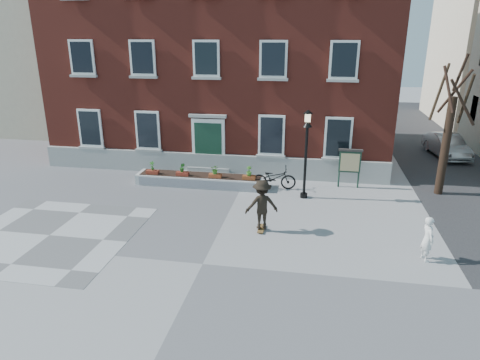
% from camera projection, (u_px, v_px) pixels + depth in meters
% --- Properties ---
extents(ground, '(100.00, 100.00, 0.00)m').
position_uv_depth(ground, '(203.00, 264.00, 13.59)').
color(ground, gray).
rests_on(ground, ground).
extents(checker_patch, '(6.00, 6.00, 0.01)m').
position_uv_depth(checker_patch, '(50.00, 235.00, 15.51)').
color(checker_patch, '#5D5D5F').
rests_on(checker_patch, ground).
extents(distant_building, '(10.00, 12.00, 13.00)m').
position_uv_depth(distant_building, '(41.00, 39.00, 33.05)').
color(distant_building, beige).
rests_on(distant_building, ground).
extents(bicycle, '(2.11, 0.90, 1.08)m').
position_uv_depth(bicycle, '(274.00, 178.00, 19.98)').
color(bicycle, black).
rests_on(bicycle, ground).
extents(parked_car, '(1.99, 4.21, 1.34)m').
position_uv_depth(parked_car, '(447.00, 145.00, 25.20)').
color(parked_car, '#A6A9AB').
rests_on(parked_car, ground).
extents(bystander, '(0.49, 0.62, 1.50)m').
position_uv_depth(bystander, '(427.00, 239.00, 13.60)').
color(bystander, white).
rests_on(bystander, ground).
extents(brick_building, '(18.40, 10.85, 12.60)m').
position_uv_depth(brick_building, '(228.00, 45.00, 24.87)').
color(brick_building, maroon).
rests_on(brick_building, ground).
extents(planter_assembly, '(6.20, 1.12, 1.15)m').
position_uv_depth(planter_assembly, '(201.00, 179.00, 20.50)').
color(planter_assembly, silver).
rests_on(planter_assembly, ground).
extents(bare_tree, '(1.83, 1.83, 6.16)m').
position_uv_depth(bare_tree, '(448.00, 134.00, 18.65)').
color(bare_tree, black).
rests_on(bare_tree, ground).
extents(lamp_post, '(0.40, 0.40, 3.93)m').
position_uv_depth(lamp_post, '(306.00, 142.00, 18.25)').
color(lamp_post, black).
rests_on(lamp_post, ground).
extents(notice_board, '(1.10, 0.16, 1.87)m').
position_uv_depth(notice_board, '(350.00, 162.00, 19.93)').
color(notice_board, '#183024').
rests_on(notice_board, ground).
extents(skateboarder, '(1.38, 1.05, 1.96)m').
position_uv_depth(skateboarder, '(262.00, 205.00, 15.61)').
color(skateboarder, brown).
rests_on(skateboarder, ground).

